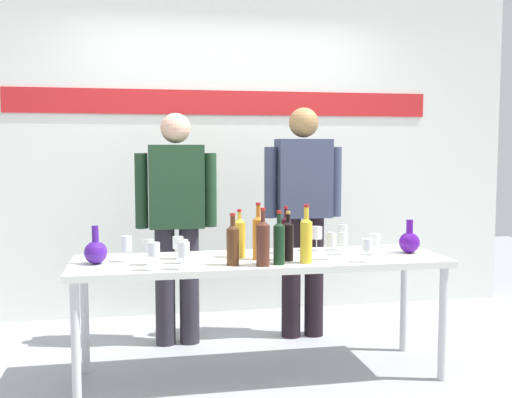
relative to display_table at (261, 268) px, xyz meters
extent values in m
plane|color=#9A9DA0|center=(0.00, 0.00, -0.67)|extent=(10.00, 10.00, 0.00)
cube|color=white|center=(0.00, 1.54, 0.83)|extent=(5.04, 0.10, 3.00)
cube|color=red|center=(0.00, 1.49, 1.10)|extent=(3.53, 0.01, 0.20)
cube|color=silver|center=(0.00, 0.00, 0.04)|extent=(2.24, 0.64, 0.04)
cylinder|color=silver|center=(-1.06, -0.27, -0.33)|extent=(0.05, 0.05, 0.69)
cylinder|color=silver|center=(1.06, -0.27, -0.33)|extent=(0.05, 0.05, 0.69)
cylinder|color=silver|center=(-1.06, 0.27, -0.33)|extent=(0.05, 0.05, 0.69)
cylinder|color=silver|center=(1.06, 0.27, -0.33)|extent=(0.05, 0.05, 0.69)
sphere|color=#44198E|center=(-0.97, 0.00, 0.13)|extent=(0.13, 0.13, 0.13)
cylinder|color=#44198E|center=(-0.97, 0.00, 0.23)|extent=(0.04, 0.04, 0.10)
sphere|color=#4E1190|center=(0.96, 0.00, 0.13)|extent=(0.13, 0.13, 0.13)
cylinder|color=#4E1190|center=(0.96, 0.00, 0.23)|extent=(0.04, 0.04, 0.09)
cylinder|color=#2C2833|center=(-0.55, 0.72, -0.25)|extent=(0.14, 0.14, 0.84)
cylinder|color=#2C2833|center=(-0.38, 0.72, -0.25)|extent=(0.14, 0.14, 0.84)
cube|color=#1E3C24|center=(-0.46, 0.72, 0.45)|extent=(0.38, 0.22, 0.58)
cylinder|color=#1E3C24|center=(-0.70, 0.72, 0.43)|extent=(0.09, 0.09, 0.52)
cylinder|color=#1E3C24|center=(-0.22, 0.72, 0.43)|extent=(0.09, 0.09, 0.52)
sphere|color=#E2AE91|center=(-0.46, 0.72, 0.86)|extent=(0.21, 0.21, 0.21)
cylinder|color=black|center=(0.37, 0.72, -0.23)|extent=(0.14, 0.14, 0.89)
cylinder|color=black|center=(0.55, 0.72, -0.23)|extent=(0.14, 0.14, 0.89)
cube|color=#3A435E|center=(0.46, 0.72, 0.50)|extent=(0.39, 0.22, 0.57)
cylinder|color=#3A435E|center=(0.22, 0.72, 0.47)|extent=(0.09, 0.09, 0.51)
cylinder|color=#3A435E|center=(0.71, 0.72, 0.47)|extent=(0.09, 0.09, 0.51)
sphere|color=#9E7947|center=(0.46, 0.72, 0.91)|extent=(0.22, 0.22, 0.22)
cylinder|color=black|center=(0.14, -0.11, 0.17)|extent=(0.07, 0.07, 0.21)
cone|color=black|center=(0.14, -0.11, 0.28)|extent=(0.07, 0.07, 0.03)
cylinder|color=black|center=(0.14, -0.11, 0.30)|extent=(0.02, 0.02, 0.06)
cylinder|color=gold|center=(0.14, -0.11, 0.34)|extent=(0.03, 0.03, 0.02)
cylinder|color=#320A17|center=(0.19, 0.13, 0.17)|extent=(0.07, 0.07, 0.22)
cone|color=#320A17|center=(0.19, 0.13, 0.29)|extent=(0.07, 0.07, 0.03)
cylinder|color=#320A17|center=(0.19, 0.13, 0.31)|extent=(0.02, 0.02, 0.07)
cylinder|color=#AA191E|center=(0.19, 0.13, 0.35)|extent=(0.03, 0.03, 0.02)
cylinder|color=#C8691B|center=(-0.02, -0.04, 0.18)|extent=(0.07, 0.07, 0.24)
cone|color=#C8691B|center=(-0.02, -0.04, 0.31)|extent=(0.07, 0.07, 0.03)
cylinder|color=#C8691B|center=(-0.02, -0.04, 0.34)|extent=(0.02, 0.02, 0.09)
cylinder|color=#A91F1C|center=(-0.02, -0.04, 0.39)|extent=(0.03, 0.03, 0.02)
cylinder|color=gold|center=(-0.12, 0.05, 0.17)|extent=(0.07, 0.07, 0.21)
cone|color=gold|center=(-0.12, 0.05, 0.29)|extent=(0.07, 0.07, 0.03)
cylinder|color=gold|center=(-0.12, 0.05, 0.31)|extent=(0.02, 0.02, 0.06)
cylinder|color=red|center=(-0.12, 0.05, 0.35)|extent=(0.03, 0.03, 0.02)
cylinder|color=gold|center=(0.23, -0.20, 0.18)|extent=(0.07, 0.07, 0.24)
cone|color=gold|center=(0.23, -0.20, 0.31)|extent=(0.07, 0.07, 0.03)
cylinder|color=gold|center=(0.23, -0.20, 0.34)|extent=(0.03, 0.03, 0.09)
cylinder|color=#AD1C19|center=(0.23, -0.20, 0.39)|extent=(0.03, 0.03, 0.02)
cylinder|color=#4D2B16|center=(-0.20, -0.18, 0.16)|extent=(0.07, 0.07, 0.21)
cone|color=#4D2B16|center=(-0.20, -0.18, 0.28)|extent=(0.07, 0.07, 0.03)
cylinder|color=#4D2B16|center=(-0.20, -0.18, 0.30)|extent=(0.03, 0.03, 0.07)
cylinder|color=#AE241C|center=(-0.20, -0.18, 0.35)|extent=(0.03, 0.03, 0.02)
cylinder|color=#4F271C|center=(-0.04, -0.24, 0.18)|extent=(0.08, 0.08, 0.23)
cone|color=#4F271C|center=(-0.04, -0.24, 0.31)|extent=(0.08, 0.08, 0.03)
cylinder|color=#4F271C|center=(-0.04, -0.24, 0.33)|extent=(0.02, 0.02, 0.08)
cylinder|color=red|center=(-0.04, -0.24, 0.38)|extent=(0.03, 0.03, 0.02)
cylinder|color=#15321D|center=(0.06, -0.21, 0.17)|extent=(0.07, 0.07, 0.22)
cone|color=#15321D|center=(0.06, -0.21, 0.29)|extent=(0.07, 0.07, 0.03)
cylinder|color=#15321D|center=(0.06, -0.21, 0.32)|extent=(0.02, 0.02, 0.07)
cylinder|color=#AF2015|center=(0.06, -0.21, 0.36)|extent=(0.03, 0.03, 0.02)
cylinder|color=white|center=(-0.48, -0.26, 0.06)|extent=(0.06, 0.06, 0.00)
cylinder|color=white|center=(-0.48, -0.26, 0.10)|extent=(0.01, 0.01, 0.07)
cylinder|color=white|center=(-0.48, -0.26, 0.17)|extent=(0.07, 0.07, 0.08)
cylinder|color=white|center=(-0.64, -0.25, 0.06)|extent=(0.06, 0.06, 0.00)
cylinder|color=white|center=(-0.64, -0.25, 0.10)|extent=(0.01, 0.01, 0.08)
cylinder|color=white|center=(-0.64, -0.25, 0.18)|extent=(0.07, 0.07, 0.07)
cylinder|color=white|center=(-0.49, 0.06, 0.06)|extent=(0.06, 0.06, 0.00)
cylinder|color=white|center=(-0.49, 0.06, 0.09)|extent=(0.01, 0.01, 0.06)
cylinder|color=white|center=(-0.49, 0.06, 0.16)|extent=(0.06, 0.06, 0.07)
cylinder|color=white|center=(-0.79, 0.02, 0.06)|extent=(0.06, 0.06, 0.00)
cylinder|color=white|center=(-0.79, 0.02, 0.09)|extent=(0.01, 0.01, 0.06)
cylinder|color=white|center=(-0.79, 0.02, 0.17)|extent=(0.06, 0.06, 0.09)
cylinder|color=white|center=(-0.67, -0.10, 0.06)|extent=(0.06, 0.06, 0.00)
cylinder|color=white|center=(-0.67, -0.10, 0.10)|extent=(0.01, 0.01, 0.07)
cylinder|color=white|center=(-0.67, -0.10, 0.17)|extent=(0.06, 0.06, 0.08)
cylinder|color=white|center=(-0.48, -0.08, 0.06)|extent=(0.06, 0.06, 0.00)
cylinder|color=white|center=(-0.48, -0.08, 0.09)|extent=(0.01, 0.01, 0.06)
cylinder|color=white|center=(-0.48, -0.08, 0.16)|extent=(0.06, 0.06, 0.08)
cylinder|color=white|center=(0.58, -0.25, 0.06)|extent=(0.06, 0.06, 0.00)
cylinder|color=white|center=(0.58, -0.25, 0.09)|extent=(0.01, 0.01, 0.06)
cylinder|color=white|center=(0.58, -0.25, 0.16)|extent=(0.06, 0.06, 0.07)
cylinder|color=white|center=(0.40, -0.13, 0.06)|extent=(0.05, 0.05, 0.00)
cylinder|color=white|center=(0.40, -0.13, 0.10)|extent=(0.01, 0.01, 0.07)
cylinder|color=white|center=(0.40, -0.13, 0.18)|extent=(0.06, 0.06, 0.09)
cylinder|color=white|center=(0.53, 0.02, 0.06)|extent=(0.06, 0.06, 0.00)
cylinder|color=white|center=(0.53, 0.02, 0.09)|extent=(0.01, 0.01, 0.06)
cylinder|color=white|center=(0.53, 0.02, 0.16)|extent=(0.06, 0.06, 0.08)
cylinder|color=white|center=(0.72, -0.03, 0.06)|extent=(0.06, 0.06, 0.00)
cylinder|color=white|center=(0.72, -0.03, 0.09)|extent=(0.01, 0.01, 0.06)
cylinder|color=white|center=(0.72, -0.03, 0.16)|extent=(0.07, 0.07, 0.07)
cylinder|color=white|center=(0.58, 0.17, 0.06)|extent=(0.06, 0.06, 0.00)
cylinder|color=white|center=(0.58, 0.17, 0.10)|extent=(0.01, 0.01, 0.08)
cylinder|color=white|center=(0.58, 0.17, 0.18)|extent=(0.06, 0.06, 0.09)
cylinder|color=white|center=(0.41, 0.19, 0.06)|extent=(0.06, 0.06, 0.00)
cylinder|color=white|center=(0.41, 0.19, 0.10)|extent=(0.01, 0.01, 0.07)
cylinder|color=white|center=(0.41, 0.19, 0.18)|extent=(0.07, 0.07, 0.08)
camera|label=1|loc=(-0.71, -3.52, 0.72)|focal=42.25mm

